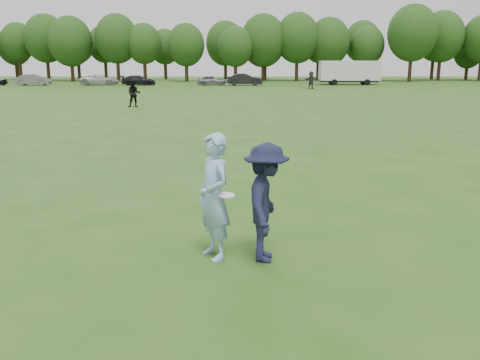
{
  "coord_description": "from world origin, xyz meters",
  "views": [
    {
      "loc": [
        -0.73,
        -8.78,
        3.2
      ],
      "look_at": [
        -0.74,
        0.13,
        1.1
      ],
      "focal_mm": 38.0,
      "sensor_mm": 36.0,
      "label": 1
    }
  ],
  "objects_px": {
    "car_c": "(100,80)",
    "cargo_trailer": "(349,71)",
    "thrower": "(214,197)",
    "car_d": "(138,80)",
    "car_b": "(33,80)",
    "car_e": "(212,80)",
    "field_cone": "(447,90)",
    "car_f": "(245,79)",
    "player_far_a": "(134,93)",
    "defender": "(266,203)",
    "player_far_d": "(311,80)"
  },
  "relations": [
    {
      "from": "defender",
      "to": "car_c",
      "type": "xyz_separation_m",
      "value": [
        -19.38,
        61.39,
        -0.27
      ]
    },
    {
      "from": "car_c",
      "to": "defender",
      "type": "bearing_deg",
      "value": -170.37
    },
    {
      "from": "car_e",
      "to": "field_cone",
      "type": "height_order",
      "value": "car_e"
    },
    {
      "from": "car_c",
      "to": "car_e",
      "type": "bearing_deg",
      "value": -100.93
    },
    {
      "from": "thrower",
      "to": "car_e",
      "type": "relative_size",
      "value": 0.55
    },
    {
      "from": "car_b",
      "to": "car_d",
      "type": "relative_size",
      "value": 0.99
    },
    {
      "from": "car_e",
      "to": "field_cone",
      "type": "xyz_separation_m",
      "value": [
        26.24,
        -12.74,
        -0.5
      ]
    },
    {
      "from": "car_d",
      "to": "field_cone",
      "type": "relative_size",
      "value": 14.92
    },
    {
      "from": "player_far_a",
      "to": "car_d",
      "type": "xyz_separation_m",
      "value": [
        -6.13,
        32.64,
        -0.31
      ]
    },
    {
      "from": "player_far_a",
      "to": "player_far_d",
      "type": "height_order",
      "value": "player_far_d"
    },
    {
      "from": "car_b",
      "to": "cargo_trailer",
      "type": "distance_m",
      "value": 42.25
    },
    {
      "from": "thrower",
      "to": "car_d",
      "type": "bearing_deg",
      "value": 162.1
    },
    {
      "from": "car_b",
      "to": "car_c",
      "type": "distance_m",
      "value": 8.63
    },
    {
      "from": "car_f",
      "to": "cargo_trailer",
      "type": "relative_size",
      "value": 0.52
    },
    {
      "from": "car_d",
      "to": "cargo_trailer",
      "type": "distance_m",
      "value": 28.36
    },
    {
      "from": "player_far_a",
      "to": "car_e",
      "type": "height_order",
      "value": "player_far_a"
    },
    {
      "from": "player_far_a",
      "to": "field_cone",
      "type": "bearing_deg",
      "value": 27.89
    },
    {
      "from": "cargo_trailer",
      "to": "player_far_a",
      "type": "bearing_deg",
      "value": -123.04
    },
    {
      "from": "car_c",
      "to": "field_cone",
      "type": "xyz_separation_m",
      "value": [
        41.33,
        -13.54,
        -0.55
      ]
    },
    {
      "from": "player_far_a",
      "to": "field_cone",
      "type": "relative_size",
      "value": 6.37
    },
    {
      "from": "defender",
      "to": "car_f",
      "type": "bearing_deg",
      "value": 7.06
    },
    {
      "from": "car_b",
      "to": "cargo_trailer",
      "type": "bearing_deg",
      "value": -90.89
    },
    {
      "from": "car_e",
      "to": "car_f",
      "type": "height_order",
      "value": "car_f"
    },
    {
      "from": "car_b",
      "to": "cargo_trailer",
      "type": "relative_size",
      "value": 0.49
    },
    {
      "from": "car_f",
      "to": "field_cone",
      "type": "bearing_deg",
      "value": -122.26
    },
    {
      "from": "car_d",
      "to": "cargo_trailer",
      "type": "xyz_separation_m",
      "value": [
        28.3,
        1.44,
        1.13
      ]
    },
    {
      "from": "defender",
      "to": "player_far_a",
      "type": "xyz_separation_m",
      "value": [
        -7.93,
        28.15,
        -0.02
      ]
    },
    {
      "from": "car_c",
      "to": "cargo_trailer",
      "type": "bearing_deg",
      "value": -96.45
    },
    {
      "from": "thrower",
      "to": "player_far_a",
      "type": "distance_m",
      "value": 28.93
    },
    {
      "from": "car_b",
      "to": "cargo_trailer",
      "type": "xyz_separation_m",
      "value": [
        42.2,
        1.76,
        1.05
      ]
    },
    {
      "from": "thrower",
      "to": "cargo_trailer",
      "type": "relative_size",
      "value": 0.23
    },
    {
      "from": "thrower",
      "to": "car_d",
      "type": "relative_size",
      "value": 0.47
    },
    {
      "from": "defender",
      "to": "field_cone",
      "type": "xyz_separation_m",
      "value": [
        21.94,
        47.85,
        -0.82
      ]
    },
    {
      "from": "defender",
      "to": "field_cone",
      "type": "height_order",
      "value": "defender"
    },
    {
      "from": "car_f",
      "to": "field_cone",
      "type": "relative_size",
      "value": 15.68
    },
    {
      "from": "car_b",
      "to": "car_c",
      "type": "xyz_separation_m",
      "value": [
        8.58,
        0.91,
        -0.02
      ]
    },
    {
      "from": "car_c",
      "to": "car_d",
      "type": "distance_m",
      "value": 5.36
    },
    {
      "from": "car_f",
      "to": "cargo_trailer",
      "type": "distance_m",
      "value": 14.31
    },
    {
      "from": "player_far_d",
      "to": "cargo_trailer",
      "type": "height_order",
      "value": "cargo_trailer"
    },
    {
      "from": "car_b",
      "to": "field_cone",
      "type": "bearing_deg",
      "value": -107.47
    },
    {
      "from": "car_c",
      "to": "car_f",
      "type": "height_order",
      "value": "car_f"
    },
    {
      "from": "car_c",
      "to": "cargo_trailer",
      "type": "relative_size",
      "value": 0.56
    },
    {
      "from": "player_far_a",
      "to": "cargo_trailer",
      "type": "distance_m",
      "value": 40.67
    },
    {
      "from": "player_far_d",
      "to": "car_d",
      "type": "xyz_separation_m",
      "value": [
        -21.73,
        9.23,
        -0.37
      ]
    },
    {
      "from": "car_c",
      "to": "car_b",
      "type": "bearing_deg",
      "value": 88.19
    },
    {
      "from": "car_f",
      "to": "cargo_trailer",
      "type": "bearing_deg",
      "value": -85.1
    },
    {
      "from": "player_far_a",
      "to": "cargo_trailer",
      "type": "height_order",
      "value": "cargo_trailer"
    },
    {
      "from": "defender",
      "to": "car_b",
      "type": "bearing_deg",
      "value": 31.95
    },
    {
      "from": "player_far_d",
      "to": "cargo_trailer",
      "type": "relative_size",
      "value": 0.23
    },
    {
      "from": "player_far_a",
      "to": "car_b",
      "type": "distance_m",
      "value": 38.03
    }
  ]
}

